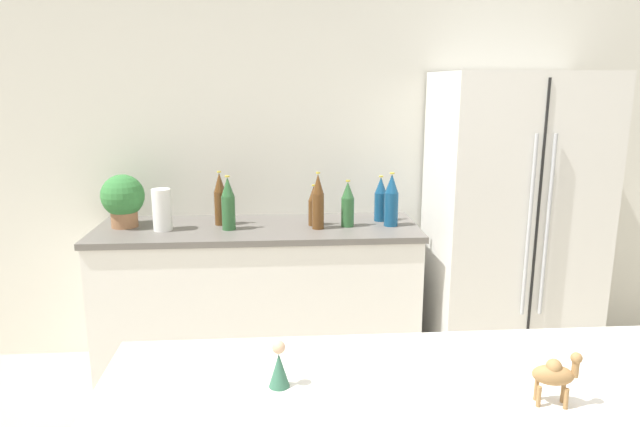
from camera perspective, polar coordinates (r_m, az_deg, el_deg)
name	(u,v)px	position (r m, az deg, el deg)	size (l,w,h in m)	color
wall_back	(330,155)	(3.60, 1.02, 5.86)	(8.00, 0.06, 2.55)	silver
back_counter	(259,299)	(3.47, -6.08, -8.51)	(1.87, 0.63, 0.91)	white
refrigerator	(510,226)	(3.55, 18.48, -1.24)	(0.90, 0.70, 1.78)	silver
potted_plant	(123,199)	(3.46, -19.11, 1.42)	(0.24, 0.24, 0.31)	#9E6B47
paper_towel_roll	(162,210)	(3.32, -15.53, 0.37)	(0.10, 0.10, 0.24)	white
back_bottle_0	(381,199)	(3.44, 6.07, 1.41)	(0.07, 0.07, 0.28)	navy
back_bottle_1	(318,202)	(3.23, -0.20, 1.17)	(0.07, 0.07, 0.33)	brown
back_bottle_2	(228,204)	(3.25, -9.16, 0.95)	(0.08, 0.08, 0.31)	#2D6033
back_bottle_3	(220,199)	(3.37, -9.96, 1.41)	(0.07, 0.07, 0.32)	brown
back_bottle_4	(348,204)	(3.29, 2.78, 0.91)	(0.08, 0.08, 0.27)	#2D6033
back_bottle_5	(391,201)	(3.32, 7.15, 1.30)	(0.08, 0.08, 0.31)	navy
back_bottle_6	(314,206)	(3.31, -0.63, 0.74)	(0.06, 0.06, 0.24)	brown
camel_figurine	(555,374)	(1.46, 22.46, -14.60)	(0.11, 0.07, 0.13)	olive
wise_man_figurine_blue	(279,367)	(1.45, -4.12, -15.06)	(0.05, 0.05, 0.12)	#33664C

